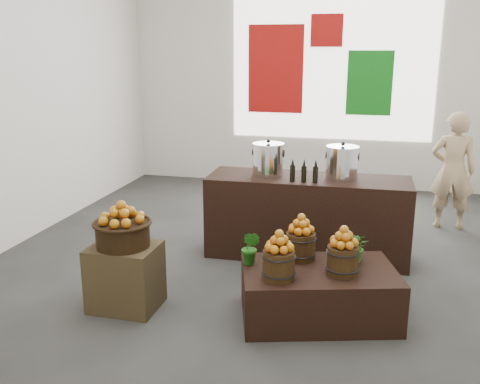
% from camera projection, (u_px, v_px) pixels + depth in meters
% --- Properties ---
extents(ground, '(7.00, 7.00, 0.00)m').
position_uv_depth(ground, '(271.00, 261.00, 5.78)').
color(ground, '#3A3937').
rests_on(ground, ground).
extents(back_wall, '(6.00, 0.04, 4.00)m').
position_uv_depth(back_wall, '(313.00, 63.00, 8.54)').
color(back_wall, silver).
rests_on(back_wall, ground).
extents(back_opening, '(3.20, 0.02, 2.40)m').
position_uv_depth(back_opening, '(332.00, 63.00, 8.46)').
color(back_opening, white).
rests_on(back_opening, back_wall).
extents(deco_red_left, '(0.90, 0.04, 1.40)m').
position_uv_depth(deco_red_left, '(276.00, 69.00, 8.68)').
color(deco_red_left, '#A20E0C').
rests_on(deco_red_left, back_wall).
extents(deco_green_right, '(0.70, 0.04, 1.00)m').
position_uv_depth(deco_green_right, '(370.00, 83.00, 8.39)').
color(deco_green_right, '#106C15').
rests_on(deco_green_right, back_wall).
extents(deco_red_upper, '(0.50, 0.04, 0.50)m').
position_uv_depth(deco_red_upper, '(327.00, 30.00, 8.34)').
color(deco_red_upper, '#A20E0C').
rests_on(deco_red_upper, back_wall).
extents(crate, '(0.58, 0.48, 0.58)m').
position_uv_depth(crate, '(125.00, 277.00, 4.70)').
color(crate, '#493B22').
rests_on(crate, ground).
extents(wicker_basket, '(0.46, 0.46, 0.21)m').
position_uv_depth(wicker_basket, '(123.00, 234.00, 4.60)').
color(wicker_basket, black).
rests_on(wicker_basket, crate).
extents(apples_in_basket, '(0.36, 0.36, 0.19)m').
position_uv_depth(apples_in_basket, '(121.00, 212.00, 4.54)').
color(apples_in_basket, '#9F0605').
rests_on(apples_in_basket, wicker_basket).
extents(display_table, '(1.45, 1.11, 0.44)m').
position_uv_depth(display_table, '(318.00, 293.00, 4.53)').
color(display_table, black).
rests_on(display_table, ground).
extents(apple_bucket_front_left, '(0.26, 0.26, 0.24)m').
position_uv_depth(apple_bucket_front_left, '(279.00, 265.00, 4.26)').
color(apple_bucket_front_left, '#37210F').
rests_on(apple_bucket_front_left, display_table).
extents(apples_in_bucket_front_left, '(0.19, 0.19, 0.17)m').
position_uv_depth(apples_in_bucket_front_left, '(279.00, 241.00, 4.21)').
color(apples_in_bucket_front_left, '#9F0605').
rests_on(apples_in_bucket_front_left, apple_bucket_front_left).
extents(apple_bucket_front_right, '(0.26, 0.26, 0.24)m').
position_uv_depth(apple_bucket_front_right, '(343.00, 260.00, 4.36)').
color(apple_bucket_front_right, '#37210F').
rests_on(apple_bucket_front_right, display_table).
extents(apples_in_bucket_front_right, '(0.19, 0.19, 0.17)m').
position_uv_depth(apples_in_bucket_front_right, '(344.00, 237.00, 4.30)').
color(apples_in_bucket_front_right, '#9F0605').
rests_on(apples_in_bucket_front_right, apple_bucket_front_right).
extents(apple_bucket_rear, '(0.26, 0.26, 0.24)m').
position_uv_depth(apple_bucket_rear, '(301.00, 246.00, 4.67)').
color(apple_bucket_rear, '#37210F').
rests_on(apple_bucket_rear, display_table).
extents(apples_in_bucket_rear, '(0.19, 0.19, 0.17)m').
position_uv_depth(apples_in_bucket_rear, '(301.00, 224.00, 4.62)').
color(apples_in_bucket_rear, '#9F0605').
rests_on(apples_in_bucket_rear, apple_bucket_rear).
extents(herb_garnish_right, '(0.31, 0.28, 0.28)m').
position_uv_depth(herb_garnish_right, '(355.00, 247.00, 4.59)').
color(herb_garnish_right, '#1C5F14').
rests_on(herb_garnish_right, display_table).
extents(herb_garnish_left, '(0.20, 0.19, 0.30)m').
position_uv_depth(herb_garnish_left, '(251.00, 248.00, 4.53)').
color(herb_garnish_left, '#1C5F14').
rests_on(herb_garnish_left, display_table).
extents(counter, '(2.18, 0.72, 0.89)m').
position_uv_depth(counter, '(307.00, 217.00, 5.86)').
color(counter, black).
rests_on(counter, ground).
extents(stock_pot_left, '(0.34, 0.34, 0.34)m').
position_uv_depth(stock_pot_left, '(268.00, 160.00, 5.79)').
color(stock_pot_left, silver).
rests_on(stock_pot_left, counter).
extents(stock_pot_center, '(0.34, 0.34, 0.34)m').
position_uv_depth(stock_pot_center, '(342.00, 164.00, 5.62)').
color(stock_pot_center, silver).
rests_on(stock_pot_center, counter).
extents(oil_cruets, '(0.24, 0.06, 0.25)m').
position_uv_depth(oil_cruets, '(307.00, 171.00, 5.51)').
color(oil_cruets, black).
rests_on(oil_cruets, counter).
extents(shopper, '(0.56, 0.38, 1.49)m').
position_uv_depth(shopper, '(453.00, 171.00, 6.69)').
color(shopper, tan).
rests_on(shopper, ground).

